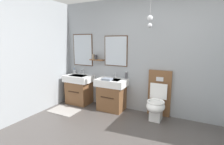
# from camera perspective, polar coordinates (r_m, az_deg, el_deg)

# --- Properties ---
(wall_back) EXTENTS (5.08, 0.57, 2.55)m
(wall_back) POSITION_cam_1_polar(r_m,az_deg,el_deg) (3.78, 15.51, 5.09)
(wall_back) COLOR #999EA3
(wall_back) RESTS_ON ground
(wall_left) EXTENTS (0.12, 3.86, 2.55)m
(wall_left) POSITION_cam_1_polar(r_m,az_deg,el_deg) (3.70, -33.44, 3.57)
(wall_left) COLOR #999EA3
(wall_left) RESTS_ON ground
(bath_mat) EXTENTS (0.68, 0.44, 0.01)m
(bath_mat) POSITION_cam_1_polar(r_m,az_deg,el_deg) (4.22, -15.85, -12.24)
(bath_mat) COLOR #9E9993
(bath_mat) RESTS_ON ground
(vanity_sink_left) EXTENTS (0.70, 0.50, 0.74)m
(vanity_sink_left) POSITION_cam_1_polar(r_m,az_deg,el_deg) (4.52, -10.94, -5.28)
(vanity_sink_left) COLOR brown
(vanity_sink_left) RESTS_ON ground
(tap_on_left_sink) EXTENTS (0.03, 0.13, 0.11)m
(tap_on_left_sink) POSITION_cam_1_polar(r_m,az_deg,el_deg) (4.57, -9.72, 0.34)
(tap_on_left_sink) COLOR silver
(tap_on_left_sink) RESTS_ON vanity_sink_left
(vanity_sink_right) EXTENTS (0.70, 0.50, 0.74)m
(vanity_sink_right) POSITION_cam_1_polar(r_m,az_deg,el_deg) (4.03, -0.05, -7.07)
(vanity_sink_right) COLOR brown
(vanity_sink_right) RESTS_ON ground
(tap_on_right_sink) EXTENTS (0.03, 0.13, 0.11)m
(tap_on_right_sink) POSITION_cam_1_polar(r_m,az_deg,el_deg) (4.08, 1.12, -0.74)
(tap_on_right_sink) COLOR silver
(tap_on_right_sink) RESTS_ON vanity_sink_right
(toilet) EXTENTS (0.48, 0.62, 1.00)m
(toilet) POSITION_cam_1_polar(r_m,az_deg,el_deg) (3.71, 15.02, -9.29)
(toilet) COLOR brown
(toilet) RESTS_ON ground
(toothbrush_cup) EXTENTS (0.07, 0.07, 0.19)m
(toothbrush_cup) POSITION_cam_1_polar(r_m,az_deg,el_deg) (4.73, -12.45, 0.38)
(toothbrush_cup) COLOR silver
(toothbrush_cup) RESTS_ON vanity_sink_left
(soap_dispenser) EXTENTS (0.06, 0.06, 0.18)m
(soap_dispenser) POSITION_cam_1_polar(r_m,az_deg,el_deg) (3.96, 4.77, -1.01)
(soap_dispenser) COLOR #4C4C51
(soap_dispenser) RESTS_ON vanity_sink_right
(folded_hand_towel) EXTENTS (0.22, 0.16, 0.04)m
(folded_hand_towel) POSITION_cam_1_polar(r_m,az_deg,el_deg) (3.82, -1.61, -2.28)
(folded_hand_towel) COLOR gray
(folded_hand_towel) RESTS_ON vanity_sink_right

